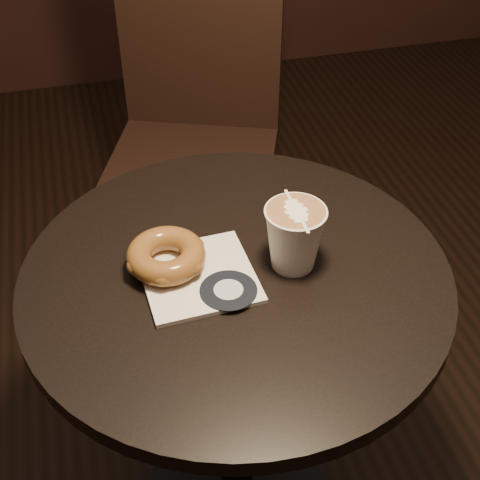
% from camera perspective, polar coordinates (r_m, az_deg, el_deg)
% --- Properties ---
extents(cafe_table, '(0.70, 0.70, 0.75)m').
position_cam_1_polar(cafe_table, '(1.23, -0.33, -9.42)').
color(cafe_table, black).
rests_on(cafe_table, ground).
extents(chair, '(0.56, 0.56, 1.09)m').
position_cam_1_polar(chair, '(1.82, -3.75, 11.35)').
color(chair, black).
rests_on(chair, ground).
extents(pastry_bag, '(0.18, 0.18, 0.01)m').
position_cam_1_polar(pastry_bag, '(1.07, -3.58, -3.10)').
color(pastry_bag, white).
rests_on(pastry_bag, cafe_table).
extents(doughnut, '(0.13, 0.13, 0.04)m').
position_cam_1_polar(doughnut, '(1.07, -6.32, -1.32)').
color(doughnut, brown).
rests_on(doughnut, pastry_bag).
extents(latte_cup, '(0.10, 0.10, 0.11)m').
position_cam_1_polar(latte_cup, '(1.06, 4.64, 0.18)').
color(latte_cup, white).
rests_on(latte_cup, cafe_table).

